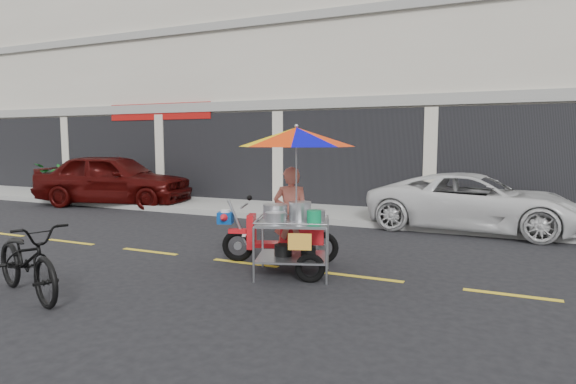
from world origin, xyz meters
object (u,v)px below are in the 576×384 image
at_px(maroon_sedan, 114,179).
at_px(food_vendor_rig, 293,180).
at_px(near_bicycle, 27,259).
at_px(white_pickup, 475,202).

xyz_separation_m(maroon_sedan, food_vendor_rig, (8.15, -4.61, 0.61)).
distance_m(near_bicycle, food_vendor_rig, 3.79).
height_order(near_bicycle, food_vendor_rig, food_vendor_rig).
height_order(maroon_sedan, white_pickup, maroon_sedan).
bearing_deg(near_bicycle, maroon_sedan, 55.88).
distance_m(white_pickup, near_bicycle, 8.88).
relative_size(maroon_sedan, near_bicycle, 2.54).
bearing_deg(near_bicycle, white_pickup, -15.71).
height_order(white_pickup, near_bicycle, white_pickup).
distance_m(white_pickup, food_vendor_rig, 5.37).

